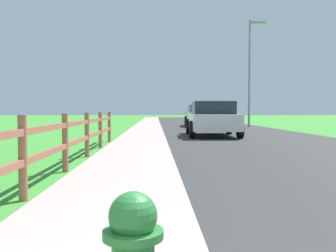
{
  "coord_description": "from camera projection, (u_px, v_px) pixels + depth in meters",
  "views": [
    {
      "loc": [
        -0.43,
        -0.16,
        1.14
      ],
      "look_at": [
        -0.1,
        9.49,
        0.73
      ],
      "focal_mm": 39.71,
      "sensor_mm": 36.0,
      "label": 1
    }
  ],
  "objects": [
    {
      "name": "road_asphalt",
      "position": [
        209.0,
        126.0,
        27.3
      ],
      "size": [
        7.0,
        66.0,
        0.01
      ],
      "primitive_type": "cube",
      "color": "#313131",
      "rests_on": "ground"
    },
    {
      "name": "street_lamp",
      "position": [
        251.0,
        65.0,
        25.02
      ],
      "size": [
        1.17,
        0.2,
        7.19
      ],
      "color": "gray",
      "rests_on": "ground"
    },
    {
      "name": "grass_verge",
      "position": [
        99.0,
        126.0,
        27.03
      ],
      "size": [
        5.0,
        66.0,
        0.0
      ],
      "primitive_type": "cube",
      "color": "#3D8F31",
      "rests_on": "ground"
    },
    {
      "name": "rail_fence",
      "position": [
        65.0,
        138.0,
        6.79
      ],
      "size": [
        0.11,
        13.18,
        1.08
      ],
      "color": "#905C41",
      "rests_on": "ground"
    },
    {
      "name": "curb_concrete",
      "position": [
        120.0,
        126.0,
        27.08
      ],
      "size": [
        6.0,
        66.0,
        0.01
      ],
      "primitive_type": "cube",
      "color": "#BF9E98",
      "rests_on": "ground"
    },
    {
      "name": "parked_car_beige",
      "position": [
        201.0,
        115.0,
        26.21
      ],
      "size": [
        2.16,
        5.02,
        1.51
      ],
      "color": "#C6B793",
      "rests_on": "ground"
    },
    {
      "name": "ground_plane",
      "position": [
        162.0,
        127.0,
        25.19
      ],
      "size": [
        120.0,
        120.0,
        0.0
      ],
      "primitive_type": "plane",
      "color": "#3D8F31"
    },
    {
      "name": "parked_suv_white",
      "position": [
        212.0,
        118.0,
        16.36
      ],
      "size": [
        2.28,
        4.43,
        1.52
      ],
      "color": "white",
      "rests_on": "ground"
    }
  ]
}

